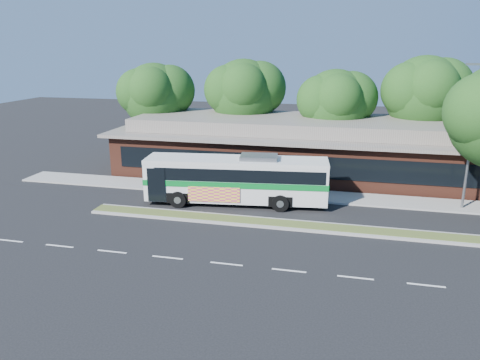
{
  "coord_description": "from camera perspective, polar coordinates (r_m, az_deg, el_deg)",
  "views": [
    {
      "loc": [
        2.33,
        -24.66,
        10.01
      ],
      "look_at": [
        -4.13,
        2.54,
        2.0
      ],
      "focal_mm": 35.0,
      "sensor_mm": 36.0,
      "label": 1
    }
  ],
  "objects": [
    {
      "name": "tree_bg_b",
      "position": [
        41.94,
        1.07,
        10.7
      ],
      "size": [
        6.69,
        6.0,
        9.0
      ],
      "color": "black",
      "rests_on": "ground"
    },
    {
      "name": "median_strip",
      "position": [
        27.24,
        7.56,
        -5.55
      ],
      "size": [
        26.0,
        1.1,
        0.15
      ],
      "primitive_type": "cube",
      "color": "#4A5C27",
      "rests_on": "ground"
    },
    {
      "name": "sedan",
      "position": [
        37.71,
        -5.42,
        1.62
      ],
      "size": [
        4.99,
        2.54,
        1.39
      ],
      "primitive_type": "imported",
      "rotation": [
        0.0,
        0.0,
        1.44
      ],
      "color": "#B6B9BE",
      "rests_on": "ground"
    },
    {
      "name": "tree_bg_d",
      "position": [
        41.42,
        22.14,
        9.87
      ],
      "size": [
        6.91,
        6.2,
        9.37
      ],
      "color": "black",
      "rests_on": "ground"
    },
    {
      "name": "tree_bg_a",
      "position": [
        43.44,
        -9.78,
        10.3
      ],
      "size": [
        6.47,
        5.8,
        8.63
      ],
      "color": "black",
      "rests_on": "ground"
    },
    {
      "name": "sidewalk",
      "position": [
        32.7,
        8.64,
        -1.91
      ],
      "size": [
        44.0,
        2.6,
        0.12
      ],
      "primitive_type": "cube",
      "color": "gray",
      "rests_on": "ground"
    },
    {
      "name": "ground",
      "position": [
        26.71,
        7.42,
        -6.16
      ],
      "size": [
        120.0,
        120.0,
        0.0
      ],
      "primitive_type": "plane",
      "color": "black",
      "rests_on": "ground"
    },
    {
      "name": "transit_bus",
      "position": [
        30.42,
        -0.36,
        0.42
      ],
      "size": [
        12.01,
        3.92,
        3.32
      ],
      "rotation": [
        0.0,
        0.0,
        0.12
      ],
      "color": "silver",
      "rests_on": "ground"
    },
    {
      "name": "lamp_post",
      "position": [
        31.91,
        26.38,
        5.12
      ],
      "size": [
        0.93,
        0.18,
        9.07
      ],
      "color": "slate",
      "rests_on": "ground"
    },
    {
      "name": "plaza_building",
      "position": [
        38.53,
        9.63,
        3.96
      ],
      "size": [
        33.2,
        11.2,
        4.45
      ],
      "color": "#53261A",
      "rests_on": "ground"
    },
    {
      "name": "tree_bg_c",
      "position": [
        40.05,
        12.11,
        9.31
      ],
      "size": [
        6.24,
        5.6,
        8.26
      ],
      "color": "black",
      "rests_on": "ground"
    },
    {
      "name": "parking_lot",
      "position": [
        41.41,
        -16.53,
        1.34
      ],
      "size": [
        14.0,
        12.0,
        0.01
      ],
      "primitive_type": "cube",
      "color": "black",
      "rests_on": "ground"
    }
  ]
}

